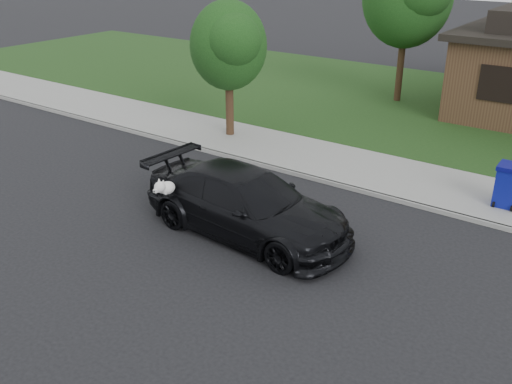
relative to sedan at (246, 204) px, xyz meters
The scene contains 7 objects.
ground 2.83m from the sedan, ahead, with size 120.00×120.00×0.00m, color black.
sidewalk 5.98m from the sedan, 62.85° to the left, with size 60.00×3.00×0.12m, color gray.
curb 4.71m from the sedan, 54.39° to the left, with size 60.00×0.12×0.12m, color gray.
lawn 13.58m from the sedan, 78.47° to the left, with size 60.00×13.00×0.13m, color #193814.
sedan is the anchor object (origin of this frame).
recycling_bin 6.88m from the sedan, 46.74° to the left, with size 0.69×0.73×1.12m.
tree_2 7.56m from the sedan, 130.89° to the left, with size 2.73×2.60×4.59m.
Camera 1 is at (4.55, -10.02, 6.51)m, focal length 40.00 mm.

